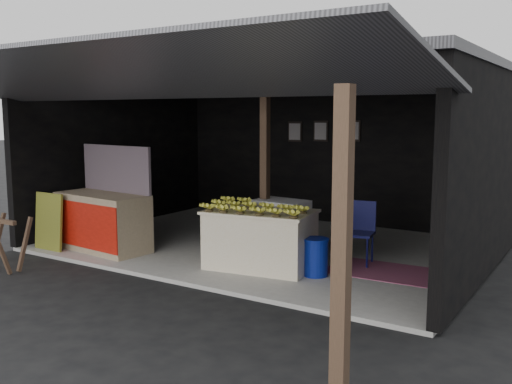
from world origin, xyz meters
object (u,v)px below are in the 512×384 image
Objects in this scene: white_crate at (281,228)px; plastic_chair at (360,227)px; neighbor_stall at (103,219)px; banana_table at (260,239)px; water_barrel at (316,258)px.

white_crate is 0.96× the size of plastic_chair.
white_crate is 2.94m from neighbor_stall.
neighbor_stall is at bearing -168.29° from plastic_chair.
neighbor_stall is 4.15m from plastic_chair.
water_barrel is (0.86, 0.07, -0.18)m from banana_table.
water_barrel is (0.95, -0.68, -0.20)m from white_crate.
white_crate is at bearing 88.19° from banana_table.
plastic_chair reaches higher than white_crate.
banana_table is 3.33× the size of water_barrel.
white_crate is (-0.09, 0.75, 0.02)m from banana_table.
neighbor_stall reaches higher than plastic_chair.
neighbor_stall is (-2.69, -1.19, 0.06)m from white_crate.
white_crate is 1.23m from plastic_chair.
banana_table is 2.81m from neighbor_stall.
neighbor_stall is 3.45× the size of water_barrel.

